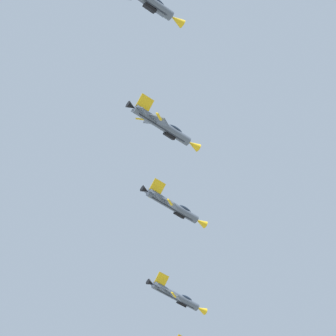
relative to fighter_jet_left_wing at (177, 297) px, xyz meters
name	(u,v)px	position (x,y,z in m)	size (l,w,h in m)	color
fighter_jet_left_wing	(177,297)	(0.00, 0.00, 0.00)	(14.85, 9.36, 7.67)	#4C5666
fighter_jet_right_wing	(174,207)	(-4.95, -24.55, 0.54)	(14.85, 9.44, 7.97)	#4C5666
fighter_jet_left_outer	(163,126)	(-10.42, -44.54, -1.80)	(14.85, 9.37, 7.72)	#4C5666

